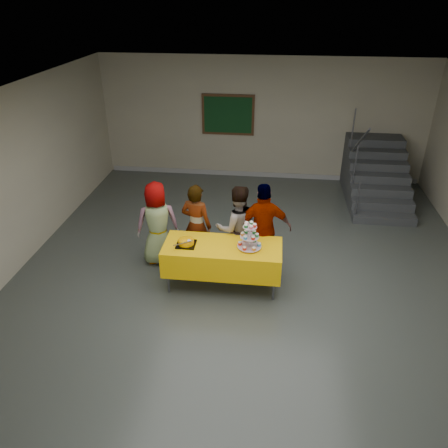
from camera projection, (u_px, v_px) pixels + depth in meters
The scene contains 10 objects.
room_shell at pixel (249, 169), 6.10m from camera, with size 10.00×10.04×3.02m.
bake_table at pixel (223, 257), 7.01m from camera, with size 1.88×0.78×0.77m.
cupcake_stand at pixel (250, 237), 6.76m from camera, with size 0.38×0.38×0.44m.
bear_cake at pixel (186, 242), 6.90m from camera, with size 0.32×0.36×0.12m.
schoolchild_a at pixel (157, 224), 7.57m from camera, with size 0.74×0.48×1.52m, color slate.
schoolchild_b at pixel (196, 225), 7.51m from camera, with size 0.55×0.36×1.52m, color slate.
schoolchild_c at pixel (237, 228), 7.41m from camera, with size 0.75×0.58×1.54m, color slate.
schoolchild_d at pixel (263, 229), 7.30m from camera, with size 0.95×0.40×1.62m, color slate.
staircase at pixel (375, 176), 10.19m from camera, with size 1.30×2.40×2.04m.
noticeboard at pixel (228, 115), 10.76m from camera, with size 1.30×0.05×1.00m.
Camera 1 is at (0.32, -5.71, 4.37)m, focal length 35.00 mm.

